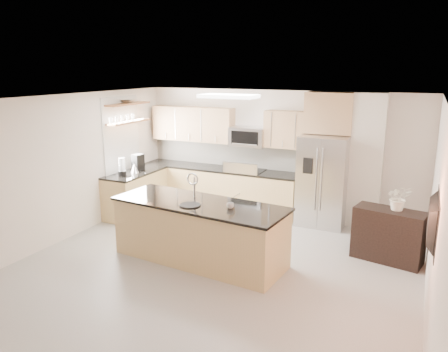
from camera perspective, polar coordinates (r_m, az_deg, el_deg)
The scene contains 27 objects.
floor at distance 6.82m, azimuth -1.98°, elevation -12.52°, with size 6.50×6.50×0.00m, color #A3A29B.
ceiling at distance 6.12m, azimuth -2.19°, elevation 9.82°, with size 6.00×6.50×0.02m, color white.
wall_back at distance 9.29m, azimuth 7.04°, elevation 3.04°, with size 6.00×0.02×2.60m, color beige.
wall_front at distance 3.94m, azimuth -24.66°, elevation -13.61°, with size 6.00×0.02×2.60m, color beige.
wall_left at distance 8.12m, azimuth -21.31°, elevation 0.61°, with size 0.02×6.50×2.60m, color beige.
wall_right at distance 5.72m, azimuth 25.96°, elevation -5.24°, with size 0.02×6.50×2.60m, color beige.
back_counter at distance 9.63m, azimuth -0.65°, elevation -1.53°, with size 3.55×0.66×1.44m.
left_counter at distance 9.46m, azimuth -11.46°, elevation -2.16°, with size 0.66×1.50×0.92m.
range at distance 9.37m, azimuth 2.78°, elevation -1.97°, with size 0.76×0.64×1.14m.
upper_cabinets at distance 9.53m, azimuth -0.69°, elevation 6.62°, with size 3.50×0.33×0.75m.
microwave at distance 9.24m, azimuth 3.15°, elevation 5.15°, with size 0.76×0.40×0.40m.
refrigerator at distance 8.76m, azimuth 12.80°, elevation -0.62°, with size 0.92×0.78×1.78m.
partition_column at distance 8.77m, azimuth 18.12°, elevation 1.80°, with size 0.60×0.30×2.60m, color silver.
window at distance 9.39m, azimuth -13.30°, elevation 5.06°, with size 0.04×1.15×1.65m.
shelf_lower at distance 9.35m, azimuth -12.41°, elevation 6.93°, with size 0.30×1.20×0.04m, color brown.
shelf_upper at distance 9.32m, azimuth -12.53°, elevation 9.19°, with size 0.30×1.20×0.04m, color brown.
ceiling_fixture at distance 7.74m, azimuth 0.60°, elevation 10.39°, with size 1.00×0.50×0.06m, color white.
island at distance 7.06m, azimuth -3.19°, elevation -7.24°, with size 2.91×1.29×1.40m.
credenza at distance 7.54m, azimuth 20.67°, elevation -7.25°, with size 1.07×0.45×0.86m, color black.
cup at distance 6.60m, azimuth 0.83°, elevation -3.89°, with size 0.11×0.11×0.09m, color silver.
platter at distance 6.76m, azimuth -4.46°, elevation -3.80°, with size 0.33×0.33×0.02m, color black.
blender at distance 8.99m, azimuth -13.19°, elevation 0.99°, with size 0.16×0.16×0.37m.
kettle at distance 9.24m, azimuth -11.63°, elevation 1.02°, with size 0.18×0.18×0.22m.
coffee_maker at distance 9.44m, azimuth -11.19°, elevation 1.72°, with size 0.22×0.25×0.34m.
bowl at distance 9.34m, azimuth -12.43°, elevation 9.61°, with size 0.40×0.40×0.10m, color #B5B5B7.
flower_vase at distance 7.34m, azimuth 21.93°, elevation -1.89°, with size 0.55×0.48×0.61m, color white.
television at distance 5.51m, azimuth 25.09°, elevation -5.29°, with size 1.08×0.14×0.62m, color black.
Camera 1 is at (2.78, -5.44, 3.04)m, focal length 35.00 mm.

